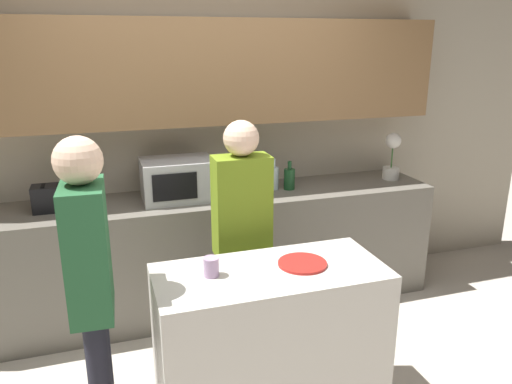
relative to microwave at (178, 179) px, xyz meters
name	(u,v)px	position (x,y,z in m)	size (l,w,h in m)	color
back_wall	(196,110)	(0.21, 0.26, 0.47)	(6.40, 0.40, 2.70)	#B2A893
back_counter	(208,253)	(0.21, -0.01, -0.61)	(3.60, 0.62, 0.92)	#6B665B
kitchen_island	(270,346)	(0.26, -1.32, -0.61)	(1.21, 0.55, 0.91)	beige
microwave	(178,179)	(0.00, 0.00, 0.00)	(0.52, 0.39, 0.30)	#B7BABC
toaster	(52,198)	(-0.87, 0.00, -0.06)	(0.26, 0.16, 0.18)	black
potted_plant	(392,156)	(1.80, 0.00, 0.05)	(0.14, 0.14, 0.40)	silver
bottle_0	(250,185)	(0.53, -0.08, -0.07)	(0.07, 0.07, 0.22)	#194723
bottle_1	(259,176)	(0.66, 0.09, -0.05)	(0.08, 0.08, 0.25)	#194723
bottle_2	(274,178)	(0.76, 0.02, -0.06)	(0.08, 0.08, 0.25)	silver
bottle_3	(289,179)	(0.87, -0.02, -0.06)	(0.09, 0.09, 0.23)	#194723
plate_on_island	(302,263)	(0.44, -1.31, -0.15)	(0.26, 0.26, 0.01)	red
cup_0	(211,267)	(-0.05, -1.29, -0.11)	(0.08, 0.08, 0.10)	#AE8BB6
person_left	(90,277)	(-0.62, -1.28, -0.08)	(0.22, 0.35, 1.66)	black
person_center	(242,227)	(0.26, -0.79, -0.12)	(0.34, 0.21, 1.61)	black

